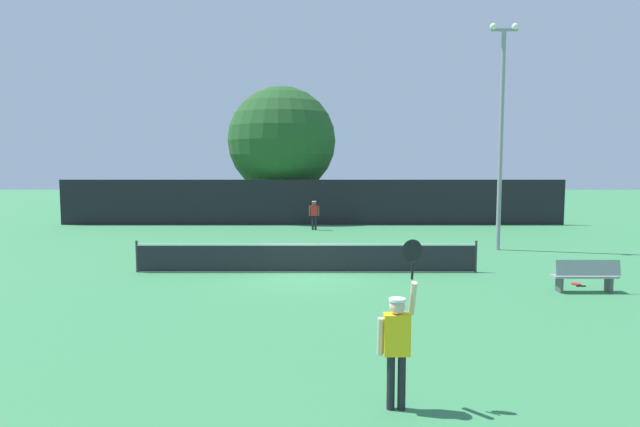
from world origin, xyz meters
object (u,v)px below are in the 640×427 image
Objects in this scene: light_pole at (501,125)px; parked_car_near at (335,202)px; player_receiving at (314,212)px; parked_car_far at (457,205)px; tennis_ball at (284,254)px; spare_racket at (576,284)px; parked_car_mid at (398,205)px; player_serving at (397,336)px; large_tree at (281,141)px; courtside_bench at (585,276)px.

light_pole is 2.16× the size of parked_car_near.
player_receiving is 0.36× the size of parked_car_far.
parked_car_far is at bearing 55.65° from tennis_ball.
spare_racket is 0.12× the size of parked_car_near.
parked_car_near is at bearing 145.59° from parked_car_mid.
tennis_ball is 19.11m from parked_car_near.
player_serving is 4.86× the size of spare_racket.
light_pole reaches higher than large_tree.
player_serving is 0.59× the size of parked_car_mid.
parked_car_mid is at bearing 95.14° from courtside_bench.
spare_racket is 21.76m from parked_car_mid.
large_tree is at bearing -162.25° from parked_car_far.
player_receiving is at bearing -128.19° from parked_car_mid.
parked_car_far is (4.19, -0.04, 0.00)m from parked_car_mid.
tennis_ball is at bearing -115.17° from parked_car_mid.
light_pole is (7.86, -7.00, 4.29)m from player_receiving.
spare_racket is 0.29× the size of courtside_bench.
player_receiving is 15.90m from spare_racket.
spare_racket is at bearing -62.26° from large_tree.
large_tree reaches higher than courtside_bench.
light_pole reaches higher than parked_car_far.
player_receiving is 0.37× the size of parked_car_mid.
parked_car_near reaches higher than player_receiving.
player_serving is 0.29× the size of large_tree.
courtside_bench is (6.36, 7.31, -0.63)m from player_serving.
tennis_ball is at bearing -85.64° from large_tree.
parked_car_mid and parked_car_far have the same top height.
parked_car_far is (9.96, 7.92, -0.20)m from player_receiving.
player_receiving is at bearing 138.32° from light_pole.
tennis_ball is at bearing -93.00° from parked_car_near.
spare_racket is at bearing -30.59° from tennis_ball.
player_receiving is 7.44m from large_tree.
parked_car_near is 5.08m from parked_car_mid.
spare_racket is 1.14m from courtside_bench.
light_pole is at bearing -90.27° from parked_car_far.
parked_car_far is (8.48, -2.74, 0.00)m from parked_car_near.
large_tree is (-10.03, 12.77, -0.13)m from light_pole.
tennis_ball is 0.13× the size of spare_racket.
large_tree is at bearing 97.43° from player_serving.
tennis_ball reaches higher than spare_racket.
spare_racket is 0.06× the size of light_pole.
tennis_ball is at bearing 149.41° from spare_racket.
courtside_bench is at bearing -35.82° from tennis_ball.
tennis_ball is at bearing 82.43° from player_receiving.
spare_racket is 22.56m from large_tree.
light_pole is (8.96, 1.26, 5.23)m from tennis_ball.
large_tree is (-3.62, 27.77, 4.03)m from player_serving.
player_receiving is (-1.46, 22.00, -0.13)m from player_serving.
light_pole is 2.19× the size of parked_car_mid.
player_receiving is 11.37m from light_pole.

